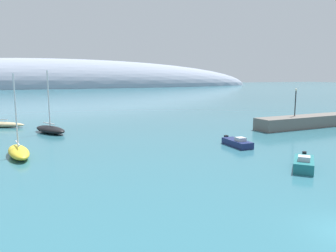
{
  "coord_description": "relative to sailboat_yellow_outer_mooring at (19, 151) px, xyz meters",
  "views": [
    {
      "loc": [
        -14.35,
        -10.66,
        7.82
      ],
      "look_at": [
        0.96,
        27.13,
        1.49
      ],
      "focal_mm": 34.96,
      "sensor_mm": 36.0,
      "label": 1
    }
  ],
  "objects": [
    {
      "name": "sailboat_yellow_outer_mooring",
      "position": [
        0.0,
        0.0,
        0.0
      ],
      "size": [
        2.72,
        6.31,
        7.99
      ],
      "rotation": [
        0.0,
        0.0,
        4.87
      ],
      "color": "yellow",
      "rests_on": "water"
    },
    {
      "name": "harbor_lamp_post",
      "position": [
        37.78,
        4.03,
        3.78
      ],
      "size": [
        0.36,
        0.36,
        4.14
      ],
      "color": "black",
      "rests_on": "breakwater_rocks"
    },
    {
      "name": "breakwater_rocks",
      "position": [
        41.48,
        3.81,
        0.34
      ],
      "size": [
        21.39,
        4.66,
        1.76
      ],
      "primitive_type": "cube",
      "rotation": [
        0.0,
        0.0,
        0.07
      ],
      "color": "#66605B",
      "rests_on": "ground"
    },
    {
      "name": "motorboat_teal_outer",
      "position": [
        22.4,
        -13.61,
        -0.06
      ],
      "size": [
        3.83,
        3.83,
        1.28
      ],
      "rotation": [
        0.0,
        0.0,
        3.93
      ],
      "color": "#1E6B70",
      "rests_on": "water"
    },
    {
      "name": "motorboat_navy_alongside_breakwater",
      "position": [
        22.35,
        -3.85,
        -0.14
      ],
      "size": [
        1.53,
        4.55,
        1.11
      ],
      "rotation": [
        0.0,
        0.0,
        4.71
      ],
      "color": "navy",
      "rests_on": "water"
    },
    {
      "name": "distant_ridge",
      "position": [
        8.06,
        191.94,
        -0.54
      ],
      "size": [
        300.67,
        53.48,
        37.07
      ],
      "primitive_type": "ellipsoid",
      "color": "#8E99AD",
      "rests_on": "ground"
    },
    {
      "name": "sailboat_black_end_of_line",
      "position": [
        3.44,
        12.88,
        0.02
      ],
      "size": [
        4.84,
        6.69,
        8.47
      ],
      "rotation": [
        0.0,
        0.0,
        5.18
      ],
      "color": "black",
      "rests_on": "water"
    }
  ]
}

